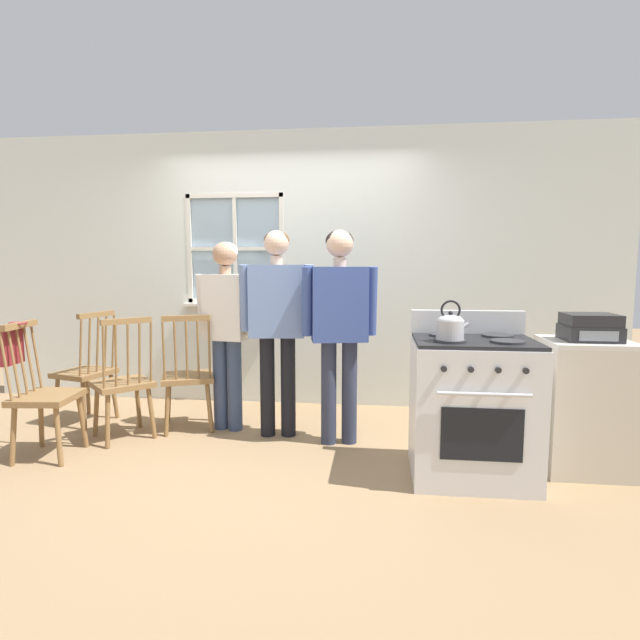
{
  "coord_description": "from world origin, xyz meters",
  "views": [
    {
      "loc": [
        0.85,
        -3.52,
        1.41
      ],
      "look_at": [
        0.43,
        0.08,
        1.0
      ],
      "focal_mm": 28.0,
      "sensor_mm": 36.0,
      "label": 1
    }
  ],
  "objects_px": {
    "chair_center_cluster": "(86,373)",
    "person_adult_right": "(339,315)",
    "person_elderly_left": "(226,318)",
    "stereo": "(590,328)",
    "chair_near_wall": "(123,384)",
    "stove": "(472,407)",
    "chair_by_window": "(44,396)",
    "handbag": "(9,346)",
    "chair_near_stove": "(188,377)",
    "person_teen_center": "(277,313)",
    "potted_plant": "(233,294)",
    "side_counter": "(584,405)",
    "kettle": "(450,326)"
  },
  "relations": [
    {
      "from": "chair_near_wall",
      "to": "stove",
      "type": "distance_m",
      "value": 2.69
    },
    {
      "from": "chair_by_window",
      "to": "kettle",
      "type": "height_order",
      "value": "kettle"
    },
    {
      "from": "chair_near_stove",
      "to": "side_counter",
      "type": "distance_m",
      "value": 3.05
    },
    {
      "from": "stereo",
      "to": "chair_by_window",
      "type": "bearing_deg",
      "value": -177.11
    },
    {
      "from": "potted_plant",
      "to": "handbag",
      "type": "relative_size",
      "value": 0.97
    },
    {
      "from": "chair_by_window",
      "to": "side_counter",
      "type": "bearing_deg",
      "value": -92.36
    },
    {
      "from": "stove",
      "to": "potted_plant",
      "type": "relative_size",
      "value": 3.66
    },
    {
      "from": "chair_center_cluster",
      "to": "potted_plant",
      "type": "relative_size",
      "value": 3.36
    },
    {
      "from": "chair_center_cluster",
      "to": "person_adult_right",
      "type": "height_order",
      "value": "person_adult_right"
    },
    {
      "from": "potted_plant",
      "to": "chair_near_stove",
      "type": "bearing_deg",
      "value": -100.65
    },
    {
      "from": "chair_near_wall",
      "to": "potted_plant",
      "type": "relative_size",
      "value": 3.36
    },
    {
      "from": "stove",
      "to": "handbag",
      "type": "xyz_separation_m",
      "value": [
        -3.27,
        -0.03,
        0.35
      ]
    },
    {
      "from": "person_elderly_left",
      "to": "person_teen_center",
      "type": "xyz_separation_m",
      "value": [
        0.46,
        -0.1,
        0.06
      ]
    },
    {
      "from": "chair_by_window",
      "to": "handbag",
      "type": "bearing_deg",
      "value": 90.0
    },
    {
      "from": "stove",
      "to": "side_counter",
      "type": "height_order",
      "value": "stove"
    },
    {
      "from": "person_elderly_left",
      "to": "side_counter",
      "type": "distance_m",
      "value": 2.77
    },
    {
      "from": "stove",
      "to": "handbag",
      "type": "relative_size",
      "value": 3.53
    },
    {
      "from": "chair_center_cluster",
      "to": "stereo",
      "type": "distance_m",
      "value": 4.05
    },
    {
      "from": "kettle",
      "to": "handbag",
      "type": "bearing_deg",
      "value": 178.17
    },
    {
      "from": "person_adult_right",
      "to": "stove",
      "type": "bearing_deg",
      "value": -40.59
    },
    {
      "from": "potted_plant",
      "to": "stereo",
      "type": "bearing_deg",
      "value": -25.42
    },
    {
      "from": "chair_near_stove",
      "to": "side_counter",
      "type": "xyz_separation_m",
      "value": [
        3.0,
        -0.5,
        0.0
      ]
    },
    {
      "from": "person_teen_center",
      "to": "stove",
      "type": "xyz_separation_m",
      "value": [
        1.43,
        -0.63,
        -0.55
      ]
    },
    {
      "from": "chair_near_wall",
      "to": "kettle",
      "type": "height_order",
      "value": "kettle"
    },
    {
      "from": "kettle",
      "to": "chair_center_cluster",
      "type": "bearing_deg",
      "value": 163.23
    },
    {
      "from": "person_adult_right",
      "to": "chair_by_window",
      "type": "bearing_deg",
      "value": -177.53
    },
    {
      "from": "chair_by_window",
      "to": "handbag",
      "type": "distance_m",
      "value": 0.44
    },
    {
      "from": "chair_near_stove",
      "to": "potted_plant",
      "type": "distance_m",
      "value": 1.08
    },
    {
      "from": "chair_near_stove",
      "to": "person_teen_center",
      "type": "distance_m",
      "value": 0.98
    },
    {
      "from": "chair_near_stove",
      "to": "potted_plant",
      "type": "height_order",
      "value": "potted_plant"
    },
    {
      "from": "chair_near_stove",
      "to": "person_adult_right",
      "type": "distance_m",
      "value": 1.44
    },
    {
      "from": "stove",
      "to": "chair_near_stove",
      "type": "bearing_deg",
      "value": 162.56
    },
    {
      "from": "person_adult_right",
      "to": "handbag",
      "type": "xyz_separation_m",
      "value": [
        -2.35,
        -0.55,
        -0.2
      ]
    },
    {
      "from": "chair_near_stove",
      "to": "stove",
      "type": "relative_size",
      "value": 0.92
    },
    {
      "from": "kettle",
      "to": "stereo",
      "type": "distance_m",
      "value": 1.01
    },
    {
      "from": "chair_near_stove",
      "to": "stereo",
      "type": "height_order",
      "value": "stereo"
    },
    {
      "from": "person_elderly_left",
      "to": "potted_plant",
      "type": "height_order",
      "value": "person_elderly_left"
    },
    {
      "from": "person_elderly_left",
      "to": "stereo",
      "type": "relative_size",
      "value": 4.68
    },
    {
      "from": "chair_near_wall",
      "to": "potted_plant",
      "type": "xyz_separation_m",
      "value": [
        0.59,
        1.12,
        0.66
      ]
    },
    {
      "from": "person_teen_center",
      "to": "handbag",
      "type": "distance_m",
      "value": 1.96
    },
    {
      "from": "chair_by_window",
      "to": "stove",
      "type": "bearing_deg",
      "value": -95.37
    },
    {
      "from": "person_elderly_left",
      "to": "stereo",
      "type": "height_order",
      "value": "person_elderly_left"
    },
    {
      "from": "chair_center_cluster",
      "to": "stereo",
      "type": "xyz_separation_m",
      "value": [
        3.97,
        -0.6,
        0.54
      ]
    },
    {
      "from": "chair_center_cluster",
      "to": "potted_plant",
      "type": "distance_m",
      "value": 1.51
    },
    {
      "from": "person_elderly_left",
      "to": "kettle",
      "type": "height_order",
      "value": "person_elderly_left"
    },
    {
      "from": "stove",
      "to": "potted_plant",
      "type": "height_order",
      "value": "potted_plant"
    },
    {
      "from": "side_counter",
      "to": "person_adult_right",
      "type": "bearing_deg",
      "value": 169.68
    },
    {
      "from": "chair_center_cluster",
      "to": "person_elderly_left",
      "type": "height_order",
      "value": "person_elderly_left"
    },
    {
      "from": "chair_near_stove",
      "to": "person_adult_right",
      "type": "xyz_separation_m",
      "value": [
        1.3,
        -0.19,
        0.57
      ]
    },
    {
      "from": "stove",
      "to": "handbag",
      "type": "bearing_deg",
      "value": -179.43
    }
  ]
}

